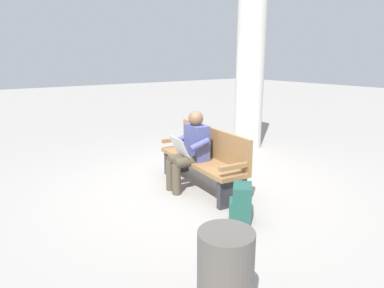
% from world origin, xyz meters
% --- Properties ---
extents(ground_plane, '(40.00, 40.00, 0.00)m').
position_xyz_m(ground_plane, '(0.00, 0.00, 0.00)').
color(ground_plane, gray).
extents(bench_near, '(1.84, 0.67, 0.90)m').
position_xyz_m(bench_near, '(-0.01, -0.07, 0.46)').
color(bench_near, olive).
rests_on(bench_near, ground).
extents(person_seated, '(0.60, 0.60, 1.18)m').
position_xyz_m(person_seated, '(0.05, 0.16, 0.63)').
color(person_seated, '#474C84').
rests_on(person_seated, ground).
extents(backpack, '(0.38, 0.38, 0.46)m').
position_xyz_m(backpack, '(-1.18, 0.28, 0.23)').
color(backpack, '#1E4C42').
rests_on(backpack, ground).
extents(support_pillar, '(0.59, 0.59, 3.79)m').
position_xyz_m(support_pillar, '(1.38, -2.35, 1.89)').
color(support_pillar, beige).
rests_on(support_pillar, ground).
extents(trash_bin, '(0.42, 0.42, 0.73)m').
position_xyz_m(trash_bin, '(-2.30, 1.52, 0.37)').
color(trash_bin, '#514C47').
rests_on(trash_bin, ground).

